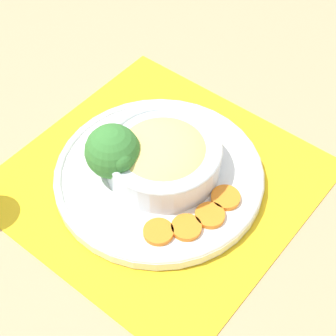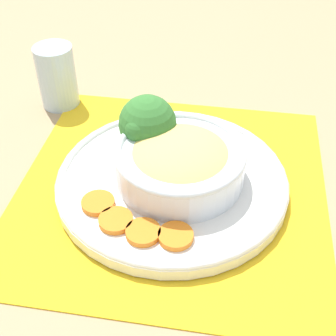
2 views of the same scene
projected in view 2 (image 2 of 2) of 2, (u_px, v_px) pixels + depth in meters
ground_plane at (172, 188)px, 0.64m from camera, size 4.00×4.00×0.00m
placemat at (172, 187)px, 0.64m from camera, size 0.45×0.44×0.00m
plate at (172, 180)px, 0.63m from camera, size 0.31×0.31×0.02m
bowl at (180, 163)px, 0.60m from camera, size 0.17×0.17×0.06m
broccoli_floret at (147, 124)px, 0.64m from camera, size 0.08×0.08×0.09m
carrot_slice_near at (98, 203)px, 0.58m from camera, size 0.04×0.04×0.01m
carrot_slice_middle at (116, 220)px, 0.56m from camera, size 0.04×0.04×0.01m
carrot_slice_far at (143, 232)px, 0.55m from camera, size 0.04×0.04×0.01m
carrot_slice_extra at (176, 236)px, 0.54m from camera, size 0.04×0.04×0.01m
water_glass at (57, 80)px, 0.77m from camera, size 0.06×0.06×0.10m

